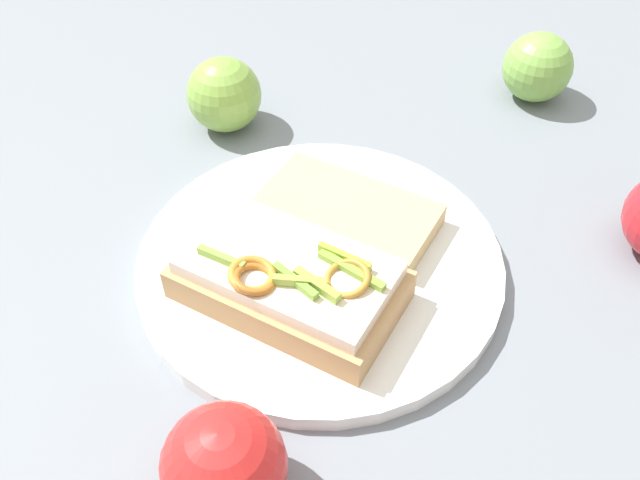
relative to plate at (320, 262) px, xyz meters
The scene contains 7 objects.
ground_plane 0.01m from the plate, ahead, with size 2.00×2.00×0.00m, color slate.
plate is the anchor object (origin of this frame).
sandwich 0.06m from the plate, 23.22° to the left, with size 0.16×0.20×0.05m.
bread_slice_side 0.05m from the plate, 157.37° to the right, with size 0.15×0.08×0.02m, color tan.
apple_1 0.23m from the plate, 102.51° to the right, with size 0.08×0.08×0.08m, color #7FAE45.
apple_3 0.21m from the plate, 35.32° to the left, with size 0.08×0.08×0.08m, color red.
apple_4 0.35m from the plate, behind, with size 0.08×0.08×0.08m, color #79AF4A.
Camera 1 is at (0.25, 0.31, 0.44)m, focal length 38.78 mm.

